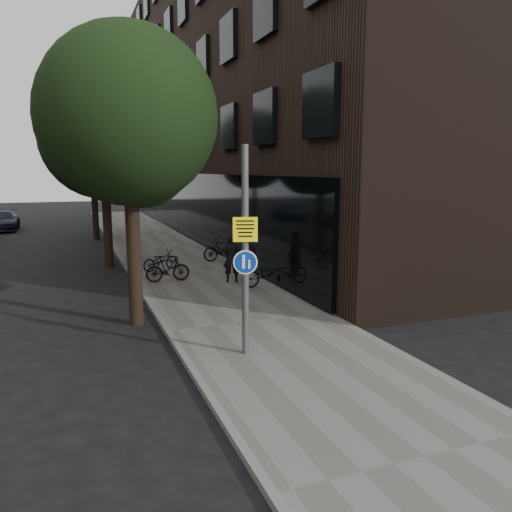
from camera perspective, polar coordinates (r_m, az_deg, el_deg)
name	(u,v)px	position (r m, az deg, el deg)	size (l,w,h in m)	color
ground	(302,375)	(10.16, 5.23, -13.39)	(120.00, 120.00, 0.00)	black
sidewalk	(193,274)	(19.30, -7.20, -2.03)	(4.50, 60.00, 0.12)	slate
curb_edge	(133,278)	(18.91, -13.85, -2.47)	(0.15, 60.00, 0.13)	slate
building_right_dark_brick	(272,90)	(33.28, 1.87, 18.46)	(12.00, 40.00, 18.00)	black
street_tree_near	(131,124)	(13.16, -14.13, 14.37)	(4.40, 4.40, 7.50)	black
street_tree_mid	(105,142)	(21.60, -16.89, 12.37)	(5.00, 5.00, 7.80)	black
street_tree_far	(93,150)	(30.58, -18.14, 11.43)	(5.00, 5.00, 7.80)	black
signpost	(245,251)	(10.32, -1.24, 0.54)	(0.49, 0.19, 4.38)	#595B5E
pedestrian	(232,258)	(17.34, -2.82, -0.24)	(0.62, 0.41, 1.71)	black
parked_bike_facade_near	(268,274)	(16.61, 1.37, -2.03)	(0.62, 1.78, 0.94)	black
parked_bike_facade_far	(222,249)	(21.49, -3.93, 0.75)	(0.47, 1.66, 0.99)	black
parked_bike_curb_near	(160,260)	(19.77, -10.88, -0.48)	(0.54, 1.54, 0.81)	black
parked_bike_curb_far	(168,269)	(17.75, -10.06, -1.43)	(0.43, 1.54, 0.93)	black
parked_car_far	(3,221)	(37.37, -26.91, 3.61)	(1.80, 4.43, 1.29)	black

